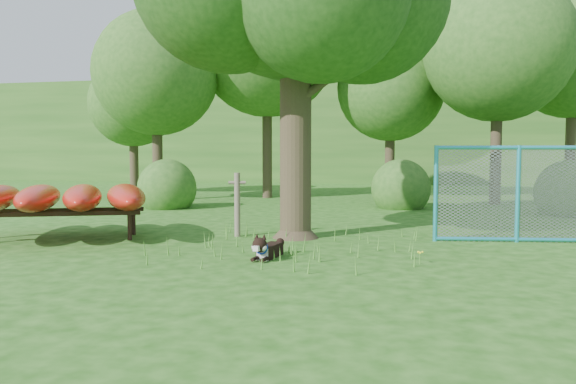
# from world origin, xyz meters

# --- Properties ---
(ground) EXTENTS (80.00, 80.00, 0.00)m
(ground) POSITION_xyz_m (0.00, 0.00, 0.00)
(ground) COLOR #1A4E0F
(ground) RESTS_ON ground
(wooden_post) EXTENTS (0.35, 0.16, 1.29)m
(wooden_post) POSITION_xyz_m (-1.10, 2.33, 0.68)
(wooden_post) COLOR #645A4B
(wooden_post) RESTS_ON ground
(kayak_rack) EXTENTS (4.40, 3.96, 1.07)m
(kayak_rack) POSITION_xyz_m (-4.37, 1.26, 0.82)
(kayak_rack) COLOR black
(kayak_rack) RESTS_ON ground
(husky_dog) EXTENTS (0.35, 0.99, 0.45)m
(husky_dog) POSITION_xyz_m (0.08, 0.14, 0.16)
(husky_dog) COLOR black
(husky_dog) RESTS_ON ground
(fence_section) EXTENTS (3.11, 0.52, 3.05)m
(fence_section) POSITION_xyz_m (4.29, 2.79, 0.92)
(fence_section) COLOR #279DBA
(fence_section) RESTS_ON ground
(wildflower_clump) EXTENTS (0.09, 0.10, 0.20)m
(wildflower_clump) POSITION_xyz_m (2.47, 0.23, 0.16)
(wildflower_clump) COLOR #4B8B2D
(wildflower_clump) RESTS_ON ground
(bg_tree_a) EXTENTS (4.40, 4.40, 6.70)m
(bg_tree_a) POSITION_xyz_m (-6.50, 10.00, 4.48)
(bg_tree_a) COLOR #342A1C
(bg_tree_a) RESTS_ON ground
(bg_tree_b) EXTENTS (5.20, 5.20, 8.22)m
(bg_tree_b) POSITION_xyz_m (-3.00, 12.00, 5.61)
(bg_tree_b) COLOR #342A1C
(bg_tree_b) RESTS_ON ground
(bg_tree_c) EXTENTS (4.00, 4.00, 6.12)m
(bg_tree_c) POSITION_xyz_m (1.50, 13.00, 4.11)
(bg_tree_c) COLOR #342A1C
(bg_tree_c) RESTS_ON ground
(bg_tree_d) EXTENTS (4.80, 4.80, 7.50)m
(bg_tree_d) POSITION_xyz_m (5.00, 11.00, 5.08)
(bg_tree_d) COLOR #342A1C
(bg_tree_d) RESTS_ON ground
(bg_tree_e) EXTENTS (4.60, 4.60, 7.55)m
(bg_tree_e) POSITION_xyz_m (8.00, 14.00, 5.23)
(bg_tree_e) COLOR #342A1C
(bg_tree_e) RESTS_ON ground
(bg_tree_f) EXTENTS (3.60, 3.60, 5.55)m
(bg_tree_f) POSITION_xyz_m (-9.00, 13.00, 3.73)
(bg_tree_f) COLOR #342A1C
(bg_tree_f) RESTS_ON ground
(shrub_left) EXTENTS (1.80, 1.80, 1.80)m
(shrub_left) POSITION_xyz_m (-5.00, 7.50, 0.00)
(shrub_left) COLOR #2B5B1D
(shrub_left) RESTS_ON ground
(shrub_right) EXTENTS (1.80, 1.80, 1.80)m
(shrub_right) POSITION_xyz_m (6.50, 8.00, 0.00)
(shrub_right) COLOR #2B5B1D
(shrub_right) RESTS_ON ground
(shrub_mid) EXTENTS (1.80, 1.80, 1.80)m
(shrub_mid) POSITION_xyz_m (2.00, 9.00, 0.00)
(shrub_mid) COLOR #2B5B1D
(shrub_mid) RESTS_ON ground
(wooded_hillside) EXTENTS (80.00, 12.00, 6.00)m
(wooded_hillside) POSITION_xyz_m (0.00, 28.00, 3.00)
(wooded_hillside) COLOR #2B5B1D
(wooded_hillside) RESTS_ON ground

